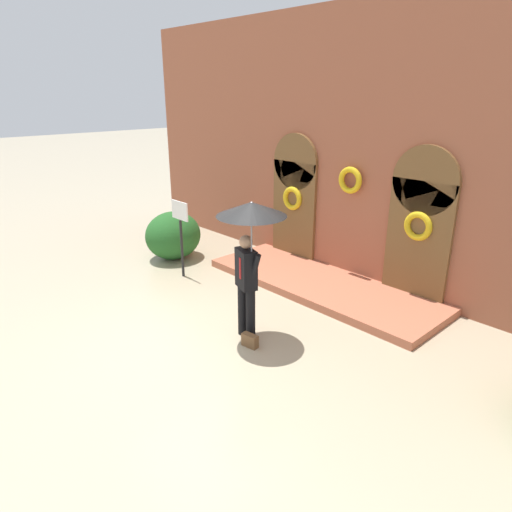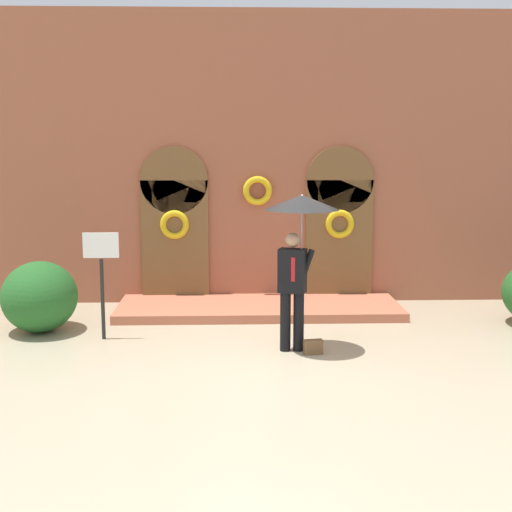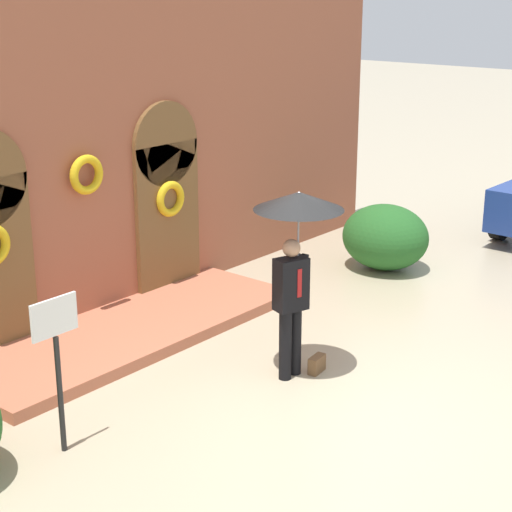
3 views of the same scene
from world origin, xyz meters
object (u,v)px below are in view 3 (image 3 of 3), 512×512
(handbag, at_px, (317,364))
(sign_post, at_px, (57,350))
(person_with_umbrella, at_px, (297,229))
(shrub_right, at_px, (385,237))

(handbag, bearing_deg, sign_post, 155.63)
(sign_post, bearing_deg, person_with_umbrella, -13.63)
(sign_post, relative_size, shrub_right, 1.13)
(person_with_umbrella, height_order, shrub_right, person_with_umbrella)
(person_with_umbrella, height_order, sign_post, person_with_umbrella)
(shrub_right, bearing_deg, sign_post, -175.28)
(handbag, bearing_deg, person_with_umbrella, 127.22)
(sign_post, bearing_deg, shrub_right, 4.72)
(handbag, xyz_separation_m, sign_post, (-3.26, 0.94, 1.05))
(person_with_umbrella, distance_m, sign_post, 3.24)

